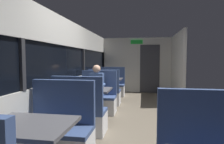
# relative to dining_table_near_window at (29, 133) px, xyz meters

# --- Properties ---
(ground_plane) EXTENTS (3.30, 9.20, 0.02)m
(ground_plane) POSITION_rel_dining_table_near_window_xyz_m (0.89, 2.09, -0.65)
(ground_plane) COLOR #665B4C
(carriage_window_panel_left) EXTENTS (0.09, 8.48, 2.30)m
(carriage_window_panel_left) POSITION_rel_dining_table_near_window_xyz_m (-0.56, 2.09, 0.47)
(carriage_window_panel_left) COLOR beige
(carriage_window_panel_left) RESTS_ON ground_plane
(carriage_end_bulkhead) EXTENTS (2.90, 0.11, 2.30)m
(carriage_end_bulkhead) POSITION_rel_dining_table_near_window_xyz_m (0.95, 6.28, 0.50)
(carriage_end_bulkhead) COLOR beige
(carriage_end_bulkhead) RESTS_ON ground_plane
(carriage_aisle_panel_right) EXTENTS (0.08, 2.40, 2.30)m
(carriage_aisle_panel_right) POSITION_rel_dining_table_near_window_xyz_m (2.34, 5.09, 0.51)
(carriage_aisle_panel_right) COLOR beige
(carriage_aisle_panel_right) RESTS_ON ground_plane
(dining_table_near_window) EXTENTS (0.90, 0.70, 0.74)m
(dining_table_near_window) POSITION_rel_dining_table_near_window_xyz_m (0.00, 0.00, 0.00)
(dining_table_near_window) COLOR #9E9EA3
(dining_table_near_window) RESTS_ON ground_plane
(bench_near_window_facing_entry) EXTENTS (0.95, 0.50, 1.10)m
(bench_near_window_facing_entry) POSITION_rel_dining_table_near_window_xyz_m (0.00, 0.70, -0.31)
(bench_near_window_facing_entry) COLOR silver
(bench_near_window_facing_entry) RESTS_ON ground_plane
(dining_table_mid_window) EXTENTS (0.90, 0.70, 0.74)m
(dining_table_mid_window) POSITION_rel_dining_table_near_window_xyz_m (0.00, 2.31, 0.00)
(dining_table_mid_window) COLOR #9E9EA3
(dining_table_mid_window) RESTS_ON ground_plane
(bench_mid_window_facing_end) EXTENTS (0.95, 0.50, 1.10)m
(bench_mid_window_facing_end) POSITION_rel_dining_table_near_window_xyz_m (0.00, 1.61, -0.31)
(bench_mid_window_facing_end) COLOR silver
(bench_mid_window_facing_end) RESTS_ON ground_plane
(bench_mid_window_facing_entry) EXTENTS (0.95, 0.50, 1.10)m
(bench_mid_window_facing_entry) POSITION_rel_dining_table_near_window_xyz_m (0.00, 3.01, -0.31)
(bench_mid_window_facing_entry) COLOR silver
(bench_mid_window_facing_entry) RESTS_ON ground_plane
(dining_table_far_window) EXTENTS (0.90, 0.70, 0.74)m
(dining_table_far_window) POSITION_rel_dining_table_near_window_xyz_m (0.00, 4.62, 0.00)
(dining_table_far_window) COLOR #9E9EA3
(dining_table_far_window) RESTS_ON ground_plane
(bench_far_window_facing_end) EXTENTS (0.95, 0.50, 1.10)m
(bench_far_window_facing_end) POSITION_rel_dining_table_near_window_xyz_m (0.00, 3.92, -0.31)
(bench_far_window_facing_end) COLOR silver
(bench_far_window_facing_end) RESTS_ON ground_plane
(bench_far_window_facing_entry) EXTENTS (0.95, 0.50, 1.10)m
(bench_far_window_facing_entry) POSITION_rel_dining_table_near_window_xyz_m (0.00, 5.32, -0.31)
(bench_far_window_facing_entry) COLOR silver
(bench_far_window_facing_entry) RESTS_ON ground_plane
(seated_passenger) EXTENTS (0.47, 0.55, 1.26)m
(seated_passenger) POSITION_rel_dining_table_near_window_xyz_m (0.00, 2.94, -0.10)
(seated_passenger) COLOR #26262D
(seated_passenger) RESTS_ON ground_plane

